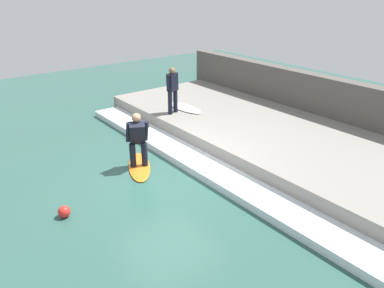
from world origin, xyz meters
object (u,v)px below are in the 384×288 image
marker_buoy (64,212)px  surfer_waiting_near (172,88)px  surfer_riding (138,137)px  surfboard_riding (139,167)px  surfboard_waiting_near (184,108)px

marker_buoy → surfer_waiting_near: bearing=30.7°
surfer_riding → surfer_waiting_near: surfer_waiting_near is taller
marker_buoy → surfboard_riding: bearing=22.7°
surfer_waiting_near → surfer_riding: bearing=-142.5°
surfboard_waiting_near → marker_buoy: (-5.56, -3.10, -0.44)m
surfboard_riding → surfer_waiting_near: bearing=37.5°
surfboard_waiting_near → marker_buoy: bearing=-150.9°
surfer_riding → surfboard_waiting_near: surfer_riding is taller
surfboard_riding → surfer_riding: size_ratio=1.22×
surfer_riding → surfer_waiting_near: 3.17m
surfboard_riding → surfboard_waiting_near: size_ratio=1.08×
surfer_waiting_near → marker_buoy: size_ratio=5.90×
surfboard_riding → surfer_riding: surfer_riding is taller
surfer_riding → surfboard_waiting_near: 3.73m
surfboard_riding → marker_buoy: (-2.47, -1.03, 0.10)m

